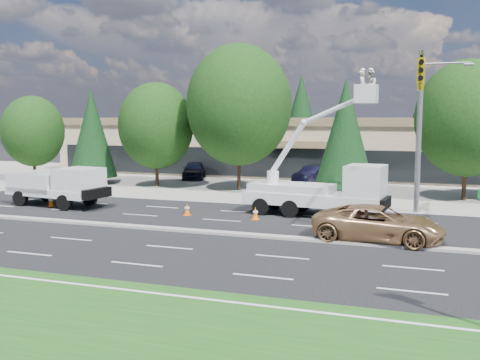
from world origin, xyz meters
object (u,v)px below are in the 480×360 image
(signal_mast, at_px, (420,108))
(utility_pickup, at_px, (61,190))
(minivan, at_px, (378,224))
(bucket_truck, at_px, (327,185))

(signal_mast, height_order, utility_pickup, signal_mast)
(signal_mast, bearing_deg, minivan, -104.75)
(signal_mast, xyz_separation_m, minivan, (-1.61, -6.13, -5.25))
(utility_pickup, relative_size, minivan, 1.16)
(bucket_truck, height_order, minivan, bucket_truck)
(utility_pickup, xyz_separation_m, bucket_truck, (16.43, 1.78, 0.77))
(signal_mast, bearing_deg, bucket_truck, -168.90)
(minivan, bearing_deg, signal_mast, -11.26)
(bucket_truck, relative_size, minivan, 1.45)
(signal_mast, height_order, bucket_truck, signal_mast)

